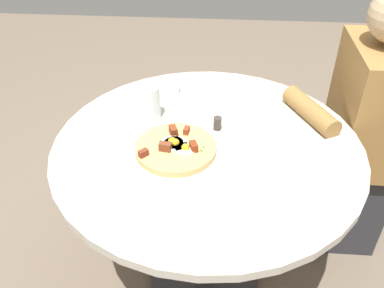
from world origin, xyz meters
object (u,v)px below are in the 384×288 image
(salt_shaker, at_px, (175,87))
(pepper_shaker, at_px, (217,123))
(breakfast_pizza, at_px, (176,148))
(fork, at_px, (274,125))
(water_glass, at_px, (151,103))
(person_seated, at_px, (358,144))
(bread_plate, at_px, (274,198))
(knife, at_px, (264,122))
(pizza_plate, at_px, (176,153))
(dining_table, at_px, (206,181))

(salt_shaker, height_order, pepper_shaker, salt_shaker)
(salt_shaker, bearing_deg, breakfast_pizza, 6.16)
(fork, bearing_deg, water_glass, 112.91)
(person_seated, distance_m, salt_shaker, 0.78)
(person_seated, relative_size, fork, 6.31)
(bread_plate, xyz_separation_m, pepper_shaker, (-0.33, -0.17, 0.02))
(person_seated, bearing_deg, salt_shaker, -91.20)
(breakfast_pizza, distance_m, knife, 0.35)
(knife, relative_size, salt_shaker, 3.14)
(person_seated, relative_size, pizza_plate, 3.66)
(pepper_shaker, bearing_deg, breakfast_pizza, -40.65)
(bread_plate, distance_m, knife, 0.38)
(dining_table, height_order, person_seated, person_seated)
(dining_table, relative_size, water_glass, 8.29)
(knife, distance_m, pepper_shaker, 0.17)
(bread_plate, xyz_separation_m, water_glass, (-0.39, -0.41, 0.06))
(pizza_plate, relative_size, pepper_shaker, 6.50)
(person_seated, xyz_separation_m, bread_plate, (0.55, -0.41, 0.20))
(knife, relative_size, pepper_shaker, 3.77)
(fork, distance_m, knife, 0.04)
(knife, bearing_deg, dining_table, 150.81)
(fork, distance_m, pepper_shaker, 0.20)
(knife, bearing_deg, fork, -90.00)
(dining_table, relative_size, bread_plate, 5.53)
(dining_table, distance_m, knife, 0.29)
(breakfast_pizza, xyz_separation_m, fork, (-0.18, 0.32, -0.02))
(dining_table, height_order, pizza_plate, pizza_plate)
(pizza_plate, relative_size, water_glass, 2.51)
(dining_table, xyz_separation_m, person_seated, (-0.30, 0.61, -0.03))
(dining_table, distance_m, person_seated, 0.68)
(person_seated, bearing_deg, knife, -67.55)
(pepper_shaker, bearing_deg, water_glass, -103.26)
(pizza_plate, bearing_deg, dining_table, 122.78)
(dining_table, distance_m, bread_plate, 0.36)
(water_glass, bearing_deg, fork, 86.90)
(pizza_plate, distance_m, knife, 0.35)
(fork, height_order, water_glass, water_glass)
(salt_shaker, relative_size, pepper_shaker, 1.20)
(dining_table, relative_size, breakfast_pizza, 3.97)
(dining_table, bearing_deg, knife, 124.80)
(bread_plate, relative_size, pepper_shaker, 3.88)
(knife, height_order, pepper_shaker, pepper_shaker)
(pizza_plate, xyz_separation_m, water_glass, (-0.21, -0.11, 0.06))
(pizza_plate, xyz_separation_m, knife, (-0.20, 0.29, 0.00))
(dining_table, relative_size, person_seated, 0.90)
(bread_plate, distance_m, water_glass, 0.56)
(person_seated, xyz_separation_m, pepper_shaker, (0.22, -0.58, 0.22))
(bread_plate, bearing_deg, person_seated, 143.34)
(fork, xyz_separation_m, pepper_shaker, (0.03, -0.20, 0.02))
(breakfast_pizza, relative_size, water_glass, 2.09)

